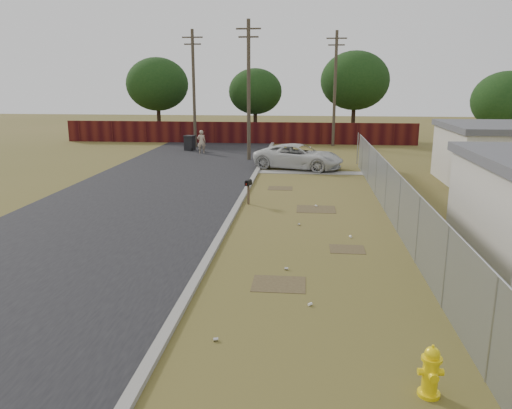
# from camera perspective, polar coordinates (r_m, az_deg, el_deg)

# --- Properties ---
(ground) EXTENTS (120.00, 120.00, 0.00)m
(ground) POSITION_cam_1_polar(r_m,az_deg,el_deg) (17.96, 6.07, -2.91)
(ground) COLOR brown
(ground) RESTS_ON ground
(street) EXTENTS (15.10, 60.00, 0.12)m
(street) POSITION_cam_1_polar(r_m,az_deg,el_deg) (26.59, -8.70, 2.59)
(street) COLOR black
(street) RESTS_ON ground
(chainlink_fence) EXTENTS (0.10, 27.06, 2.02)m
(chainlink_fence) POSITION_cam_1_polar(r_m,az_deg,el_deg) (19.03, 15.57, 0.10)
(chainlink_fence) COLOR gray
(chainlink_fence) RESTS_ON ground
(privacy_fence) EXTENTS (30.00, 0.12, 1.80)m
(privacy_fence) POSITION_cam_1_polar(r_m,az_deg,el_deg) (42.81, -2.12, 8.21)
(privacy_fence) COLOR #4A1410
(privacy_fence) RESTS_ON ground
(utility_poles) EXTENTS (12.60, 8.24, 9.00)m
(utility_poles) POSITION_cam_1_polar(r_m,az_deg,el_deg) (38.02, 0.50, 13.22)
(utility_poles) COLOR #4E4334
(utility_poles) RESTS_ON ground
(horizon_trees) EXTENTS (33.32, 31.94, 7.78)m
(horizon_trees) POSITION_cam_1_polar(r_m,az_deg,el_deg) (40.76, 7.37, 13.07)
(horizon_trees) COLOR black
(horizon_trees) RESTS_ON ground
(fire_hydrant) EXTENTS (0.43, 0.43, 0.95)m
(fire_hydrant) POSITION_cam_1_polar(r_m,az_deg,el_deg) (9.29, 19.34, -17.64)
(fire_hydrant) COLOR yellow
(fire_hydrant) RESTS_ON ground
(mailbox) EXTENTS (0.28, 0.47, 1.08)m
(mailbox) POSITION_cam_1_polar(r_m,az_deg,el_deg) (21.39, -0.88, 2.26)
(mailbox) COLOR brown
(mailbox) RESTS_ON ground
(pickup_truck) EXTENTS (5.80, 3.90, 1.48)m
(pickup_truck) POSITION_cam_1_polar(r_m,az_deg,el_deg) (30.35, 4.91, 5.48)
(pickup_truck) COLOR silver
(pickup_truck) RESTS_ON ground
(pedestrian) EXTENTS (0.69, 0.53, 1.71)m
(pedestrian) POSITION_cam_1_polar(r_m,az_deg,el_deg) (36.86, -6.26, 7.13)
(pedestrian) COLOR tan
(pedestrian) RESTS_ON ground
(trash_bin) EXTENTS (0.89, 0.96, 1.14)m
(trash_bin) POSITION_cam_1_polar(r_m,az_deg,el_deg) (38.65, -7.58, 7.01)
(trash_bin) COLOR black
(trash_bin) RESTS_ON ground
(scattered_litter) EXTENTS (3.43, 11.63, 0.07)m
(scattered_litter) POSITION_cam_1_polar(r_m,az_deg,el_deg) (15.57, 5.35, -5.42)
(scattered_litter) COLOR white
(scattered_litter) RESTS_ON ground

